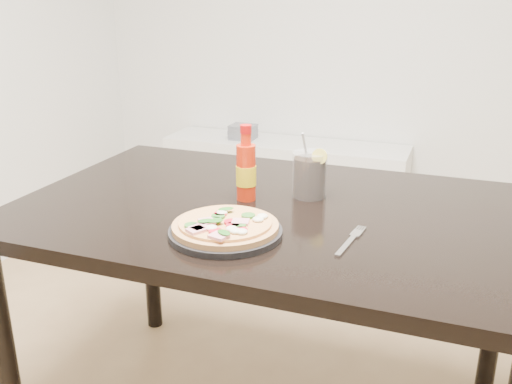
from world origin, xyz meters
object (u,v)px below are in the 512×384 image
(media_console, at_px, (284,183))
(cola_cup, at_px, (310,175))
(pizza, at_px, (225,225))
(plate, at_px, (225,232))
(fork, at_px, (351,239))
(hot_sauce_bottle, at_px, (246,171))
(dining_table, at_px, (271,233))

(media_console, bearing_deg, cola_cup, -69.92)
(pizza, xyz_separation_m, cola_cup, (0.11, 0.35, 0.03))
(plate, bearing_deg, fork, 14.38)
(pizza, relative_size, hot_sauce_bottle, 1.20)
(dining_table, distance_m, fork, 0.31)
(fork, relative_size, media_console, 0.13)
(pizza, relative_size, fork, 1.37)
(dining_table, relative_size, fork, 7.42)
(plate, bearing_deg, dining_table, 80.63)
(plate, bearing_deg, pizza, -67.80)
(plate, height_order, hot_sauce_bottle, hot_sauce_bottle)
(pizza, xyz_separation_m, fork, (0.29, 0.08, -0.02))
(hot_sauce_bottle, relative_size, media_console, 0.15)
(plate, distance_m, pizza, 0.02)
(pizza, relative_size, media_console, 0.18)
(plate, xyz_separation_m, pizza, (0.00, -0.00, 0.02))
(cola_cup, bearing_deg, dining_table, -123.19)
(pizza, xyz_separation_m, hot_sauce_bottle, (-0.05, 0.26, 0.06))
(plate, distance_m, hot_sauce_bottle, 0.27)
(hot_sauce_bottle, height_order, fork, hot_sauce_bottle)
(hot_sauce_bottle, relative_size, fork, 1.14)
(dining_table, xyz_separation_m, fork, (0.26, -0.16, 0.09))
(hot_sauce_bottle, bearing_deg, media_console, 103.81)
(plate, xyz_separation_m, cola_cup, (0.11, 0.35, 0.05))
(fork, bearing_deg, media_console, 118.95)
(hot_sauce_bottle, xyz_separation_m, cola_cup, (0.16, 0.09, -0.02))
(media_console, bearing_deg, hot_sauce_bottle, -76.19)
(pizza, height_order, media_console, pizza)
(dining_table, height_order, media_console, dining_table)
(hot_sauce_bottle, xyz_separation_m, fork, (0.34, -0.18, -0.08))
(plate, height_order, pizza, pizza)
(hot_sauce_bottle, bearing_deg, plate, -79.76)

